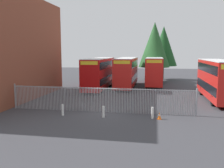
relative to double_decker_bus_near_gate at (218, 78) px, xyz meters
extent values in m
plane|color=#3D3D42|center=(-11.21, 0.38, -2.42)|extent=(100.00, 100.00, 0.00)
cylinder|color=gray|center=(-19.81, -7.62, -1.32)|extent=(0.06, 0.06, 2.20)
cylinder|color=gray|center=(-19.67, -7.62, -1.32)|extent=(0.06, 0.06, 2.20)
cylinder|color=gray|center=(-19.53, -7.62, -1.32)|extent=(0.06, 0.06, 2.20)
cylinder|color=gray|center=(-19.39, -7.62, -1.32)|extent=(0.06, 0.06, 2.20)
cylinder|color=gray|center=(-19.24, -7.62, -1.32)|extent=(0.06, 0.06, 2.20)
cylinder|color=gray|center=(-19.10, -7.62, -1.32)|extent=(0.06, 0.06, 2.20)
cylinder|color=gray|center=(-18.96, -7.62, -1.32)|extent=(0.06, 0.06, 2.20)
cylinder|color=gray|center=(-18.82, -7.62, -1.32)|extent=(0.06, 0.06, 2.20)
cylinder|color=gray|center=(-18.68, -7.62, -1.32)|extent=(0.06, 0.06, 2.20)
cylinder|color=gray|center=(-18.54, -7.62, -1.32)|extent=(0.06, 0.06, 2.20)
cylinder|color=gray|center=(-18.40, -7.62, -1.32)|extent=(0.06, 0.06, 2.20)
cylinder|color=gray|center=(-18.26, -7.62, -1.32)|extent=(0.06, 0.06, 2.20)
cylinder|color=gray|center=(-18.12, -7.62, -1.32)|extent=(0.06, 0.06, 2.20)
cylinder|color=gray|center=(-17.98, -7.62, -1.32)|extent=(0.06, 0.06, 2.20)
cylinder|color=gray|center=(-17.84, -7.62, -1.32)|extent=(0.06, 0.06, 2.20)
cylinder|color=gray|center=(-17.70, -7.62, -1.32)|extent=(0.06, 0.06, 2.20)
cylinder|color=gray|center=(-17.56, -7.62, -1.32)|extent=(0.06, 0.06, 2.20)
cylinder|color=gray|center=(-17.42, -7.62, -1.32)|extent=(0.06, 0.06, 2.20)
cylinder|color=gray|center=(-17.28, -7.62, -1.32)|extent=(0.06, 0.06, 2.20)
cylinder|color=gray|center=(-17.14, -7.62, -1.32)|extent=(0.06, 0.06, 2.20)
cylinder|color=gray|center=(-17.00, -7.62, -1.32)|extent=(0.06, 0.06, 2.20)
cylinder|color=gray|center=(-16.86, -7.62, -1.32)|extent=(0.06, 0.06, 2.20)
cylinder|color=gray|center=(-16.72, -7.62, -1.32)|extent=(0.06, 0.06, 2.20)
cylinder|color=gray|center=(-16.58, -7.62, -1.32)|extent=(0.06, 0.06, 2.20)
cylinder|color=gray|center=(-16.44, -7.62, -1.32)|extent=(0.06, 0.06, 2.20)
cylinder|color=gray|center=(-16.30, -7.62, -1.32)|extent=(0.06, 0.06, 2.20)
cylinder|color=gray|center=(-16.15, -7.62, -1.32)|extent=(0.06, 0.06, 2.20)
cylinder|color=gray|center=(-16.01, -7.62, -1.32)|extent=(0.06, 0.06, 2.20)
cylinder|color=gray|center=(-15.87, -7.62, -1.32)|extent=(0.06, 0.06, 2.20)
cylinder|color=gray|center=(-15.73, -7.62, -1.32)|extent=(0.06, 0.06, 2.20)
cylinder|color=gray|center=(-15.59, -7.62, -1.32)|extent=(0.06, 0.06, 2.20)
cylinder|color=gray|center=(-15.45, -7.62, -1.32)|extent=(0.06, 0.06, 2.20)
cylinder|color=gray|center=(-15.31, -7.62, -1.32)|extent=(0.06, 0.06, 2.20)
cylinder|color=gray|center=(-15.17, -7.62, -1.32)|extent=(0.06, 0.06, 2.20)
cylinder|color=gray|center=(-15.03, -7.62, -1.32)|extent=(0.06, 0.06, 2.20)
cylinder|color=gray|center=(-14.89, -7.62, -1.32)|extent=(0.06, 0.06, 2.20)
cylinder|color=gray|center=(-14.75, -7.62, -1.32)|extent=(0.06, 0.06, 2.20)
cylinder|color=gray|center=(-14.61, -7.62, -1.32)|extent=(0.06, 0.06, 2.20)
cylinder|color=gray|center=(-14.47, -7.62, -1.32)|extent=(0.06, 0.06, 2.20)
cylinder|color=gray|center=(-14.33, -7.62, -1.32)|extent=(0.06, 0.06, 2.20)
cylinder|color=gray|center=(-14.19, -7.62, -1.32)|extent=(0.06, 0.06, 2.20)
cylinder|color=gray|center=(-14.05, -7.62, -1.32)|extent=(0.06, 0.06, 2.20)
cylinder|color=gray|center=(-13.91, -7.62, -1.32)|extent=(0.06, 0.06, 2.20)
cylinder|color=gray|center=(-13.77, -7.62, -1.32)|extent=(0.06, 0.06, 2.20)
cylinder|color=gray|center=(-13.63, -7.62, -1.32)|extent=(0.06, 0.06, 2.20)
cylinder|color=gray|center=(-13.49, -7.62, -1.32)|extent=(0.06, 0.06, 2.20)
cylinder|color=gray|center=(-13.35, -7.62, -1.32)|extent=(0.06, 0.06, 2.20)
cylinder|color=gray|center=(-13.21, -7.62, -1.32)|extent=(0.06, 0.06, 2.20)
cylinder|color=gray|center=(-13.07, -7.62, -1.32)|extent=(0.06, 0.06, 2.20)
cylinder|color=gray|center=(-12.92, -7.62, -1.32)|extent=(0.06, 0.06, 2.20)
cylinder|color=gray|center=(-12.78, -7.62, -1.32)|extent=(0.06, 0.06, 2.20)
cylinder|color=gray|center=(-12.64, -7.62, -1.32)|extent=(0.06, 0.06, 2.20)
cylinder|color=gray|center=(-12.50, -7.62, -1.32)|extent=(0.06, 0.06, 2.20)
cylinder|color=gray|center=(-12.36, -7.62, -1.32)|extent=(0.06, 0.06, 2.20)
cylinder|color=gray|center=(-12.22, -7.62, -1.32)|extent=(0.06, 0.06, 2.20)
cylinder|color=gray|center=(-12.08, -7.62, -1.32)|extent=(0.06, 0.06, 2.20)
cylinder|color=gray|center=(-11.94, -7.62, -1.32)|extent=(0.06, 0.06, 2.20)
cylinder|color=gray|center=(-11.80, -7.62, -1.32)|extent=(0.06, 0.06, 2.20)
cylinder|color=gray|center=(-11.66, -7.62, -1.32)|extent=(0.06, 0.06, 2.20)
cylinder|color=gray|center=(-11.52, -7.62, -1.32)|extent=(0.06, 0.06, 2.20)
cylinder|color=gray|center=(-11.38, -7.62, -1.32)|extent=(0.06, 0.06, 2.20)
cylinder|color=gray|center=(-11.24, -7.62, -1.32)|extent=(0.06, 0.06, 2.20)
cylinder|color=gray|center=(-11.10, -7.62, -1.32)|extent=(0.06, 0.06, 2.20)
cylinder|color=gray|center=(-10.96, -7.62, -1.32)|extent=(0.06, 0.06, 2.20)
cylinder|color=gray|center=(-10.82, -7.62, -1.32)|extent=(0.06, 0.06, 2.20)
cylinder|color=gray|center=(-10.68, -7.62, -1.32)|extent=(0.06, 0.06, 2.20)
cylinder|color=gray|center=(-10.54, -7.62, -1.32)|extent=(0.06, 0.06, 2.20)
cylinder|color=gray|center=(-10.40, -7.62, -1.32)|extent=(0.06, 0.06, 2.20)
cylinder|color=gray|center=(-10.26, -7.62, -1.32)|extent=(0.06, 0.06, 2.20)
cylinder|color=gray|center=(-10.12, -7.62, -1.32)|extent=(0.06, 0.06, 2.20)
cylinder|color=gray|center=(-9.98, -7.62, -1.32)|extent=(0.06, 0.06, 2.20)
cylinder|color=gray|center=(-9.83, -7.62, -1.32)|extent=(0.06, 0.06, 2.20)
cylinder|color=gray|center=(-9.69, -7.62, -1.32)|extent=(0.06, 0.06, 2.20)
cylinder|color=gray|center=(-9.55, -7.62, -1.32)|extent=(0.06, 0.06, 2.20)
cylinder|color=gray|center=(-9.41, -7.62, -1.32)|extent=(0.06, 0.06, 2.20)
cylinder|color=gray|center=(-9.27, -7.62, -1.32)|extent=(0.06, 0.06, 2.20)
cylinder|color=gray|center=(-9.13, -7.62, -1.32)|extent=(0.06, 0.06, 2.20)
cylinder|color=gray|center=(-8.99, -7.62, -1.32)|extent=(0.06, 0.06, 2.20)
cylinder|color=gray|center=(-8.85, -7.62, -1.32)|extent=(0.06, 0.06, 2.20)
cylinder|color=gray|center=(-8.71, -7.62, -1.32)|extent=(0.06, 0.06, 2.20)
cylinder|color=gray|center=(-8.57, -7.62, -1.32)|extent=(0.06, 0.06, 2.20)
cylinder|color=gray|center=(-8.43, -7.62, -1.32)|extent=(0.06, 0.06, 2.20)
cylinder|color=gray|center=(-8.29, -7.62, -1.32)|extent=(0.06, 0.06, 2.20)
cylinder|color=gray|center=(-8.15, -7.62, -1.32)|extent=(0.06, 0.06, 2.20)
cylinder|color=gray|center=(-8.01, -7.62, -1.32)|extent=(0.06, 0.06, 2.20)
cylinder|color=gray|center=(-7.87, -7.62, -1.32)|extent=(0.06, 0.06, 2.20)
cylinder|color=gray|center=(-7.73, -7.62, -1.32)|extent=(0.06, 0.06, 2.20)
cylinder|color=gray|center=(-7.59, -7.62, -1.32)|extent=(0.06, 0.06, 2.20)
cylinder|color=gray|center=(-7.45, -7.62, -1.32)|extent=(0.06, 0.06, 2.20)
cylinder|color=gray|center=(-7.31, -7.62, -1.32)|extent=(0.06, 0.06, 2.20)
cylinder|color=gray|center=(-7.17, -7.62, -1.32)|extent=(0.06, 0.06, 2.20)
cylinder|color=gray|center=(-7.03, -7.62, -1.32)|extent=(0.06, 0.06, 2.20)
cylinder|color=gray|center=(-6.89, -7.62, -1.32)|extent=(0.06, 0.06, 2.20)
cylinder|color=gray|center=(-6.74, -7.62, -1.32)|extent=(0.06, 0.06, 2.20)
cylinder|color=gray|center=(-6.60, -7.62, -1.32)|extent=(0.06, 0.06, 2.20)
cylinder|color=gray|center=(-6.46, -7.62, -1.32)|extent=(0.06, 0.06, 2.20)
cylinder|color=gray|center=(-6.32, -7.62, -1.32)|extent=(0.06, 0.06, 2.20)
cylinder|color=gray|center=(-6.18, -7.62, -1.32)|extent=(0.06, 0.06, 2.20)
cylinder|color=gray|center=(-6.04, -7.62, -1.32)|extent=(0.06, 0.06, 2.20)
cylinder|color=gray|center=(-5.90, -7.62, -1.32)|extent=(0.06, 0.06, 2.20)
cylinder|color=gray|center=(-5.76, -7.62, -1.32)|extent=(0.06, 0.06, 2.20)
cylinder|color=gray|center=(-5.62, -7.62, -1.32)|extent=(0.06, 0.06, 2.20)
cylinder|color=gray|center=(-5.48, -7.62, -1.32)|extent=(0.06, 0.06, 2.20)
cylinder|color=gray|center=(-5.34, -7.62, -1.32)|extent=(0.06, 0.06, 2.20)
cylinder|color=gray|center=(-5.20, -7.62, -1.32)|extent=(0.06, 0.06, 2.20)
cylinder|color=gray|center=(-5.06, -7.62, -1.32)|extent=(0.06, 0.06, 2.20)
cylinder|color=gray|center=(-4.92, -7.62, -1.32)|extent=(0.06, 0.06, 2.20)
cylinder|color=gray|center=(-4.78, -7.62, -1.32)|extent=(0.06, 0.06, 2.20)
cylinder|color=gray|center=(-4.64, -7.62, -1.32)|extent=(0.06, 0.06, 2.20)
cylinder|color=gray|center=(-4.50, -7.62, -1.32)|extent=(0.06, 0.06, 2.20)
cylinder|color=gray|center=(-4.36, -7.62, -1.32)|extent=(0.06, 0.06, 2.20)
cylinder|color=gray|center=(-4.22, -7.62, -1.32)|extent=(0.06, 0.06, 2.20)
cylinder|color=gray|center=(-4.08, -7.62, -1.32)|extent=(0.06, 0.06, 2.20)
cylinder|color=gray|center=(-3.94, -7.62, -1.32)|extent=(0.06, 0.06, 2.20)
cylinder|color=gray|center=(-3.80, -7.62, -1.32)|extent=(0.06, 0.06, 2.20)
cylinder|color=gray|center=(-3.65, -7.62, -1.32)|extent=(0.06, 0.06, 2.20)
cylinder|color=gray|center=(-3.51, -7.62, -1.32)|extent=(0.06, 0.06, 2.20)
cylinder|color=gray|center=(-3.37, -7.62, -1.32)|extent=(0.06, 0.06, 2.20)
cylinder|color=gray|center=(-11.59, -7.62, -0.30)|extent=(16.43, 0.07, 0.07)
cylinder|color=gray|center=(-19.81, -7.62, -1.25)|extent=(0.14, 0.14, 2.35)
cylinder|color=gray|center=(-3.37, -7.62, -1.25)|extent=(0.14, 0.14, 2.35)
cube|color=red|center=(0.00, 0.01, -0.07)|extent=(2.50, 10.80, 4.00)
cube|color=black|center=(0.00, 0.01, -0.87)|extent=(2.54, 10.37, 0.90)
cube|color=black|center=(0.00, 0.01, 1.13)|extent=(2.54, 10.37, 0.90)
cube|color=silver|center=(0.00, 0.01, 1.96)|extent=(2.50, 10.80, 0.08)
cylinder|color=black|center=(-1.10, -3.34, -1.90)|extent=(0.30, 1.04, 1.04)
cylinder|color=black|center=(-1.10, 2.98, -1.90)|extent=(0.30, 1.04, 1.04)
cylinder|color=black|center=(1.10, 2.98, -1.90)|extent=(0.30, 1.04, 1.04)
cube|color=#B70C0C|center=(-14.62, 5.27, -0.07)|extent=(2.50, 10.80, 4.00)
cube|color=black|center=(-14.62, 5.27, -0.87)|extent=(2.54, 10.37, 0.90)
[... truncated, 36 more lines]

